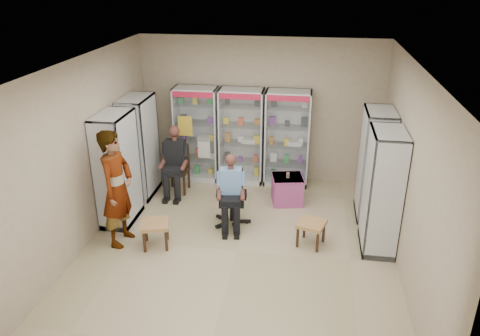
% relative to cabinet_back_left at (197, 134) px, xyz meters
% --- Properties ---
extents(floor, '(6.00, 6.00, 0.00)m').
position_rel_cabinet_back_left_xyz_m(floor, '(1.30, -2.73, -1.00)').
color(floor, tan).
rests_on(floor, ground).
extents(room_shell, '(5.02, 6.02, 3.01)m').
position_rel_cabinet_back_left_xyz_m(room_shell, '(1.30, -2.73, 0.97)').
color(room_shell, tan).
rests_on(room_shell, ground).
extents(cabinet_back_left, '(0.90, 0.50, 2.00)m').
position_rel_cabinet_back_left_xyz_m(cabinet_back_left, '(0.00, 0.00, 0.00)').
color(cabinet_back_left, silver).
rests_on(cabinet_back_left, floor).
extents(cabinet_back_mid, '(0.90, 0.50, 2.00)m').
position_rel_cabinet_back_left_xyz_m(cabinet_back_mid, '(0.95, 0.00, 0.00)').
color(cabinet_back_mid, silver).
rests_on(cabinet_back_mid, floor).
extents(cabinet_back_right, '(0.90, 0.50, 2.00)m').
position_rel_cabinet_back_left_xyz_m(cabinet_back_right, '(1.90, 0.00, 0.00)').
color(cabinet_back_right, '#A9ADB0').
rests_on(cabinet_back_right, floor).
extents(cabinet_right_far, '(0.90, 0.50, 2.00)m').
position_rel_cabinet_back_left_xyz_m(cabinet_right_far, '(3.53, -1.13, 0.00)').
color(cabinet_right_far, silver).
rests_on(cabinet_right_far, floor).
extents(cabinet_right_near, '(0.90, 0.50, 2.00)m').
position_rel_cabinet_back_left_xyz_m(cabinet_right_near, '(3.53, -2.23, 0.00)').
color(cabinet_right_near, '#B1B5B9').
rests_on(cabinet_right_near, floor).
extents(cabinet_left_far, '(0.90, 0.50, 2.00)m').
position_rel_cabinet_back_left_xyz_m(cabinet_left_far, '(-0.93, -0.93, 0.00)').
color(cabinet_left_far, '#B6B8BE').
rests_on(cabinet_left_far, floor).
extents(cabinet_left_near, '(0.90, 0.50, 2.00)m').
position_rel_cabinet_back_left_xyz_m(cabinet_left_near, '(-0.93, -2.03, 0.00)').
color(cabinet_left_near, '#B1B4B8').
rests_on(cabinet_left_near, floor).
extents(wooden_chair, '(0.42, 0.42, 0.94)m').
position_rel_cabinet_back_left_xyz_m(wooden_chair, '(-0.25, -0.73, -0.53)').
color(wooden_chair, black).
rests_on(wooden_chair, floor).
extents(seated_customer, '(0.44, 0.60, 1.34)m').
position_rel_cabinet_back_left_xyz_m(seated_customer, '(-0.25, -0.78, -0.33)').
color(seated_customer, black).
rests_on(seated_customer, floor).
extents(office_chair, '(0.62, 0.62, 1.00)m').
position_rel_cabinet_back_left_xyz_m(office_chair, '(1.06, -1.86, -0.50)').
color(office_chair, black).
rests_on(office_chair, floor).
extents(seated_shopkeeper, '(0.50, 0.64, 1.27)m').
position_rel_cabinet_back_left_xyz_m(seated_shopkeeper, '(1.06, -1.91, -0.36)').
color(seated_shopkeeper, '#7295E2').
rests_on(seated_shopkeeper, floor).
extents(pink_trunk, '(0.66, 0.64, 0.54)m').
position_rel_cabinet_back_left_xyz_m(pink_trunk, '(1.98, -0.88, -0.73)').
color(pink_trunk, '#B04691').
rests_on(pink_trunk, floor).
extents(tea_glass, '(0.07, 0.07, 0.10)m').
position_rel_cabinet_back_left_xyz_m(tea_glass, '(1.99, -0.91, -0.41)').
color(tea_glass, '#5A1207').
rests_on(tea_glass, pink_trunk).
extents(woven_stool_a, '(0.53, 0.53, 0.42)m').
position_rel_cabinet_back_left_xyz_m(woven_stool_a, '(2.47, -2.35, -0.79)').
color(woven_stool_a, '#996940').
rests_on(woven_stool_a, floor).
extents(woven_stool_b, '(0.53, 0.53, 0.44)m').
position_rel_cabinet_back_left_xyz_m(woven_stool_b, '(-0.05, -2.77, -0.78)').
color(woven_stool_b, '#B3794B').
rests_on(woven_stool_b, floor).
extents(standing_man, '(0.55, 0.77, 1.96)m').
position_rel_cabinet_back_left_xyz_m(standing_man, '(-0.65, -2.73, -0.02)').
color(standing_man, gray).
rests_on(standing_man, floor).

